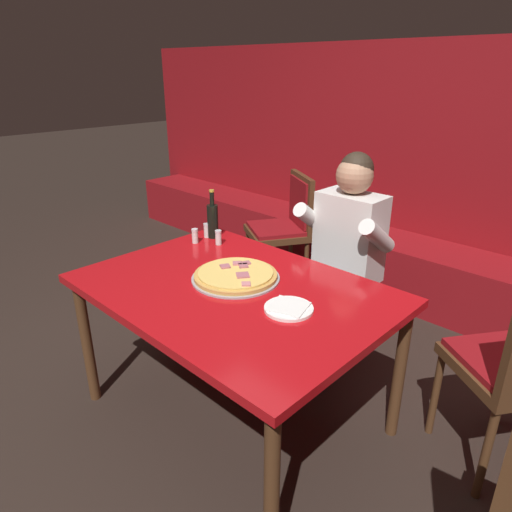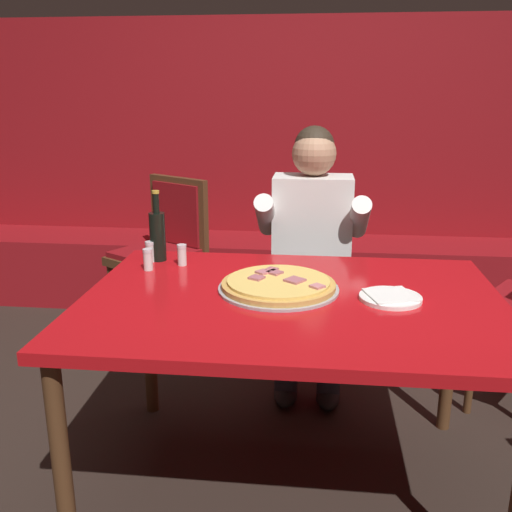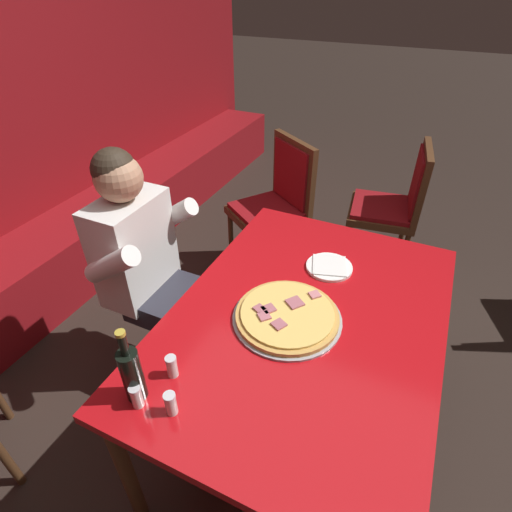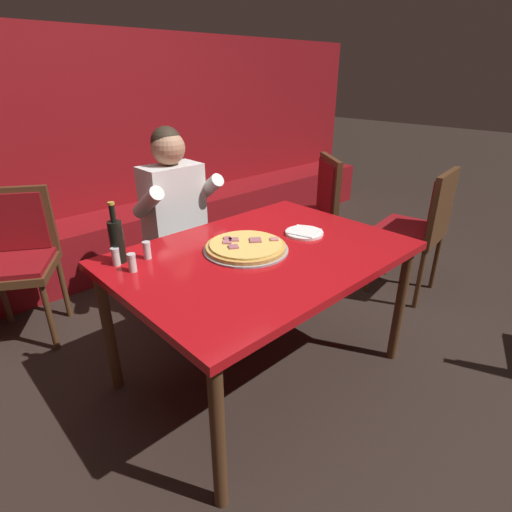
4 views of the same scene
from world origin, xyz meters
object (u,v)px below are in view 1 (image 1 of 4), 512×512
main_dining_table (233,300)px  beer_bottle (213,220)px  shaker_parmesan (195,237)px  dining_chair_by_booth (286,223)px  pizza (236,275)px  plate_white_paper (289,308)px  shaker_black_pepper (218,238)px  diner_seated_blue_shirt (340,252)px  shaker_red_pepper_flakes (207,231)px

main_dining_table → beer_bottle: size_ratio=4.92×
shaker_parmesan → dining_chair_by_booth: 1.15m
pizza → dining_chair_by_booth: (-0.76, 1.28, -0.21)m
plate_white_paper → shaker_parmesan: (-0.91, 0.23, 0.03)m
beer_bottle → shaker_black_pepper: beer_bottle is taller
pizza → dining_chair_by_booth: dining_chair_by_booth is taller
main_dining_table → shaker_black_pepper: 0.57m
main_dining_table → shaker_parmesan: bearing=157.3°
plate_white_paper → diner_seated_blue_shirt: diner_seated_blue_shirt is taller
main_dining_table → beer_bottle: (-0.57, 0.38, 0.18)m
shaker_red_pepper_flakes → shaker_parmesan: size_ratio=1.00×
shaker_parmesan → pizza: bearing=-18.4°
beer_bottle → plate_white_paper: bearing=-22.1°
shaker_parmesan → dining_chair_by_booth: (-0.24, 1.10, -0.23)m
main_dining_table → shaker_parmesan: shaker_parmesan is taller
main_dining_table → shaker_red_pepper_flakes: size_ratio=16.71×
main_dining_table → plate_white_paper: bearing=1.5°
diner_seated_blue_shirt → shaker_red_pepper_flakes: bearing=-145.0°
pizza → plate_white_paper: (0.38, -0.06, -0.01)m
beer_bottle → shaker_red_pepper_flakes: bearing=-137.0°
shaker_parmesan → diner_seated_blue_shirt: size_ratio=0.07×
main_dining_table → shaker_red_pepper_flakes: shaker_red_pepper_flakes is taller
beer_bottle → dining_chair_by_booth: size_ratio=0.31×
main_dining_table → dining_chair_by_booth: dining_chair_by_booth is taller
shaker_black_pepper → shaker_parmesan: 0.14m
main_dining_table → dining_chair_by_booth: size_ratio=1.53×
main_dining_table → shaker_black_pepper: shaker_black_pepper is taller
shaker_red_pepper_flakes → shaker_black_pepper: same height
pizza → shaker_parmesan: (-0.53, 0.17, 0.02)m
plate_white_paper → pizza: bearing=171.6°
pizza → shaker_parmesan: 0.55m
diner_seated_blue_shirt → shaker_parmesan: bearing=-138.0°
plate_white_paper → diner_seated_blue_shirt: size_ratio=0.16×
shaker_red_pepper_flakes → main_dining_table: bearing=-30.3°
pizza → plate_white_paper: size_ratio=2.04×
shaker_black_pepper → diner_seated_blue_shirt: bearing=43.8°
pizza → shaker_black_pepper: bearing=148.2°
pizza → shaker_black_pepper: size_ratio=4.97×
dining_chair_by_booth → shaker_red_pepper_flakes: bearing=-77.8°
main_dining_table → pizza: pizza is taller
shaker_red_pepper_flakes → shaker_black_pepper: bearing=-13.1°
shaker_red_pepper_flakes → dining_chair_by_booth: bearing=102.2°
shaker_black_pepper → dining_chair_by_booth: dining_chair_by_booth is taller
main_dining_table → shaker_parmesan: size_ratio=16.71×
main_dining_table → dining_chair_by_booth: 1.57m
diner_seated_blue_shirt → dining_chair_by_booth: (-0.87, 0.53, -0.15)m
shaker_red_pepper_flakes → diner_seated_blue_shirt: (0.65, 0.46, -0.09)m
pizza → shaker_red_pepper_flakes: (-0.55, 0.29, 0.02)m
plate_white_paper → shaker_red_pepper_flakes: 0.99m
main_dining_table → diner_seated_blue_shirt: size_ratio=1.13×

